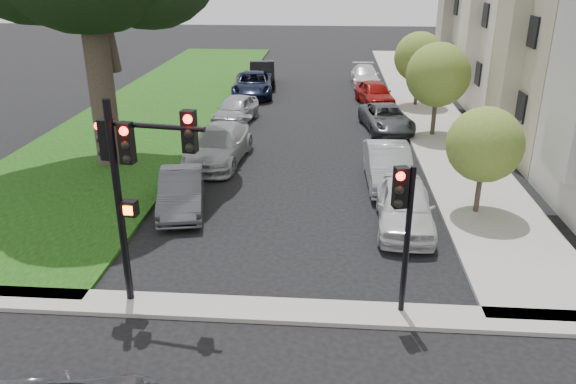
# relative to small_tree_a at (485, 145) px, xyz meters

# --- Properties ---
(ground) EXTENTS (140.00, 140.00, 0.00)m
(ground) POSITION_rel_small_tree_a_xyz_m (-6.20, -8.36, -2.49)
(ground) COLOR black
(ground) RESTS_ON ground
(grass_strip) EXTENTS (8.00, 44.00, 0.12)m
(grass_strip) POSITION_rel_small_tree_a_xyz_m (-15.20, 15.64, -2.43)
(grass_strip) COLOR black
(grass_strip) RESTS_ON ground
(sidewalk_right) EXTENTS (3.50, 44.00, 0.12)m
(sidewalk_right) POSITION_rel_small_tree_a_xyz_m (0.55, 15.64, -2.43)
(sidewalk_right) COLOR #A8A8A8
(sidewalk_right) RESTS_ON ground
(sidewalk_cross) EXTENTS (60.00, 1.00, 0.12)m
(sidewalk_cross) POSITION_rel_small_tree_a_xyz_m (-6.20, -6.36, -2.43)
(sidewalk_cross) COLOR #A8A8A8
(sidewalk_cross) RESTS_ON ground
(small_tree_a) EXTENTS (2.50, 2.50, 3.74)m
(small_tree_a) POSITION_rel_small_tree_a_xyz_m (0.00, 0.00, 0.00)
(small_tree_a) COLOR #2D2119
(small_tree_a) RESTS_ON ground
(small_tree_b) EXTENTS (3.06, 3.06, 4.59)m
(small_tree_b) POSITION_rel_small_tree_a_xyz_m (0.00, 9.32, 0.56)
(small_tree_b) COLOR #2D2119
(small_tree_b) RESTS_ON ground
(small_tree_c) EXTENTS (2.91, 2.91, 4.37)m
(small_tree_c) POSITION_rel_small_tree_a_xyz_m (0.00, 15.64, 0.41)
(small_tree_c) COLOR #2D2119
(small_tree_c) RESTS_ON ground
(traffic_signal_main) EXTENTS (2.57, 0.67, 5.24)m
(traffic_signal_main) POSITION_rel_small_tree_a_xyz_m (-9.59, -6.13, 1.13)
(traffic_signal_main) COLOR black
(traffic_signal_main) RESTS_ON ground
(traffic_signal_secondary) EXTENTS (0.52, 0.42, 3.85)m
(traffic_signal_secondary) POSITION_rel_small_tree_a_xyz_m (-3.33, -6.17, 0.20)
(traffic_signal_secondary) COLOR black
(traffic_signal_secondary) RESTS_ON ground
(car_parked_0) EXTENTS (2.00, 4.49, 1.50)m
(car_parked_0) POSITION_rel_small_tree_a_xyz_m (-2.59, -1.21, -1.74)
(car_parked_0) COLOR silver
(car_parked_0) RESTS_ON ground
(car_parked_1) EXTENTS (1.76, 4.67, 1.52)m
(car_parked_1) POSITION_rel_small_tree_a_xyz_m (-2.79, 2.64, -1.73)
(car_parked_1) COLOR #999BA0
(car_parked_1) RESTS_ON ground
(car_parked_2) EXTENTS (2.84, 4.91, 1.29)m
(car_parked_2) POSITION_rel_small_tree_a_xyz_m (-2.21, 10.25, -1.85)
(car_parked_2) COLOR #3F4247
(car_parked_2) RESTS_ON ground
(car_parked_3) EXTENTS (2.54, 4.49, 1.44)m
(car_parked_3) POSITION_rel_small_tree_a_xyz_m (-2.45, 15.78, -1.77)
(car_parked_3) COLOR maroon
(car_parked_3) RESTS_ON ground
(car_parked_4) EXTENTS (1.95, 4.55, 1.31)m
(car_parked_4) POSITION_rel_small_tree_a_xyz_m (-2.72, 21.87, -1.84)
(car_parked_4) COLOR silver
(car_parked_4) RESTS_ON ground
(car_parked_5) EXTENTS (2.26, 4.37, 1.37)m
(car_parked_5) POSITION_rel_small_tree_a_xyz_m (-10.13, -0.38, -1.80)
(car_parked_5) COLOR #3F4247
(car_parked_5) RESTS_ON ground
(car_parked_6) EXTENTS (2.53, 5.40, 1.53)m
(car_parked_6) POSITION_rel_small_tree_a_xyz_m (-9.79, 4.73, -1.73)
(car_parked_6) COLOR #999BA0
(car_parked_6) RESTS_ON ground
(car_parked_7) EXTENTS (2.31, 4.49, 1.46)m
(car_parked_7) POSITION_rel_small_tree_a_xyz_m (-10.13, 11.07, -1.76)
(car_parked_7) COLOR #999BA0
(car_parked_7) RESTS_ON ground
(car_parked_8) EXTENTS (2.88, 5.57, 1.50)m
(car_parked_8) POSITION_rel_small_tree_a_xyz_m (-10.07, 17.78, -1.74)
(car_parked_8) COLOR black
(car_parked_8) RESTS_ON ground
(car_parked_9) EXTENTS (2.26, 5.03, 1.60)m
(car_parked_9) POSITION_rel_small_tree_a_xyz_m (-9.90, 21.07, -1.69)
(car_parked_9) COLOR black
(car_parked_9) RESTS_ON ground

